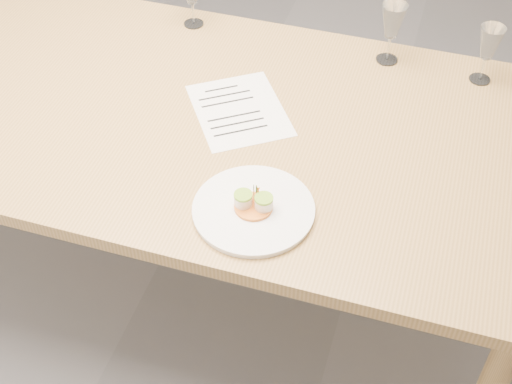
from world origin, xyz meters
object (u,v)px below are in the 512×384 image
(wine_glass_3, at_px, (489,44))
(dining_table, at_px, (135,118))
(recipe_sheet, at_px, (239,110))
(wine_glass_2, at_px, (393,22))
(dinner_plate, at_px, (254,209))

(wine_glass_3, bearing_deg, dining_table, -157.40)
(dining_table, bearing_deg, recipe_sheet, 8.26)
(dining_table, height_order, wine_glass_2, wine_glass_2)
(dinner_plate, relative_size, wine_glass_3, 1.67)
(dining_table, xyz_separation_m, recipe_sheet, (0.30, 0.04, 0.07))
(wine_glass_2, bearing_deg, recipe_sheet, -134.18)
(wine_glass_2, distance_m, wine_glass_3, 0.28)
(recipe_sheet, relative_size, wine_glass_2, 2.05)
(recipe_sheet, relative_size, wine_glass_3, 2.18)
(dinner_plate, bearing_deg, dining_table, 145.71)
(dinner_plate, height_order, recipe_sheet, dinner_plate)
(dining_table, xyz_separation_m, wine_glass_3, (0.93, 0.39, 0.19))
(dining_table, height_order, wine_glass_3, wine_glass_3)
(wine_glass_2, bearing_deg, wine_glass_3, -3.55)
(wine_glass_2, bearing_deg, dinner_plate, -105.24)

